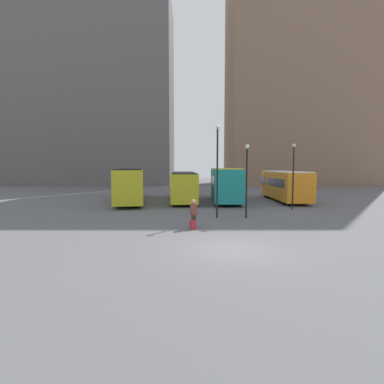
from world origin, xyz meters
TOP-DOWN VIEW (x-y plane):
  - ground_plane at (0.00, 0.00)m, footprint 160.00×160.00m
  - building_block_left at (-21.54, 48.38)m, footprint 31.75×14.01m
  - building_block_right at (19.29, 48.38)m, footprint 27.25×16.51m
  - bus_0 at (-7.83, 17.54)m, footprint 4.45×12.33m
  - bus_1 at (-2.52, 18.18)m, footprint 2.89×10.62m
  - bus_2 at (1.66, 17.42)m, footprint 2.79×9.27m
  - bus_3 at (7.81, 18.42)m, footprint 2.55×9.89m
  - traveler at (-1.57, 4.75)m, footprint 0.55×0.55m
  - suitcase at (-1.62, 4.23)m, footprint 0.37×0.42m
  - lamp_post_0 at (0.05, 8.04)m, footprint 0.28×0.28m
  - lamp_post_1 at (6.57, 12.05)m, footprint 0.28×0.28m
  - lamp_post_2 at (2.02, 7.86)m, footprint 0.28×0.28m

SIDE VIEW (x-z plane):
  - ground_plane at x=0.00m, z-range 0.00..0.00m
  - suitcase at x=-1.62m, z-range -0.10..0.61m
  - traveler at x=-1.57m, z-range 0.15..1.77m
  - bus_1 at x=-2.52m, z-range 0.13..3.04m
  - bus_3 at x=7.81m, z-range 0.13..3.16m
  - bus_0 at x=-7.83m, z-range 0.15..3.43m
  - bus_2 at x=1.66m, z-range 0.13..3.46m
  - lamp_post_2 at x=2.02m, z-range 0.48..5.43m
  - lamp_post_1 at x=6.57m, z-range 0.49..5.83m
  - lamp_post_0 at x=0.05m, z-range 0.51..6.76m
  - building_block_left at x=-21.54m, z-range 0.00..35.43m
  - building_block_right at x=19.29m, z-range 0.00..41.33m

